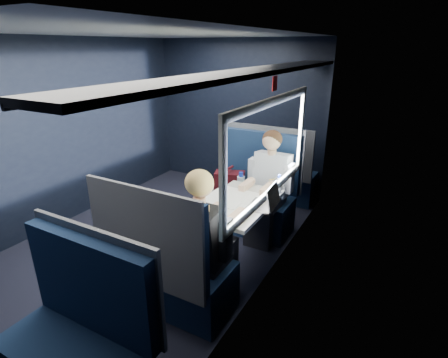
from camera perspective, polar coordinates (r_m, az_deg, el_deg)
The scene contains 13 objects.
ground at distance 4.33m, azimuth -10.65°, elevation -9.79°, with size 2.80×4.20×0.01m, color black.
room_shell at distance 3.79m, azimuth -11.87°, elevation 9.77°, with size 3.00×4.40×2.40m.
table at distance 3.51m, azimuth 1.90°, elevation -4.75°, with size 0.62×1.00×0.74m.
seat_bay_near at distance 4.40m, azimuth 4.70°, elevation -2.70°, with size 1.04×0.62×1.26m.
seat_bay_far at distance 3.08m, azimuth -8.96°, elevation -14.39°, with size 1.04×0.62×1.26m.
seat_row_front at distance 5.20m, azimuth 9.08°, elevation 0.73°, with size 1.04×0.51×1.16m.
seat_row_back at distance 2.60m, azimuth -22.49°, elevation -24.01°, with size 1.04×0.51×1.16m.
man at distance 4.05m, azimuth 7.26°, elevation -0.45°, with size 0.53×0.56×1.32m.
woman at distance 2.90m, azimuth -3.31°, elevation -9.18°, with size 0.53×0.56×1.32m.
papers at distance 3.45m, azimuth 0.21°, elevation -3.70°, with size 0.49×0.71×0.01m, color white.
laptop at distance 3.34m, azimuth 7.05°, elevation -3.63°, with size 0.26×0.33×0.23m.
bottle_small at distance 3.67m, azimuth 8.92°, elevation -0.94°, with size 0.06×0.06×0.20m.
cup at distance 3.73m, azimuth 8.90°, elevation -1.35°, with size 0.07×0.07×0.09m, color white.
Camera 1 is at (2.45, -2.82, 2.18)m, focal length 28.00 mm.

